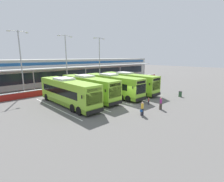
# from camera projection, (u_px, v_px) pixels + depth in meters

# --- Properties ---
(ground_plane) EXTENTS (200.00, 200.00, 0.00)m
(ground_plane) POSITION_uv_depth(u_px,v_px,m) (130.00, 104.00, 23.66)
(ground_plane) COLOR #605E5B
(terminal_building) EXTENTS (70.00, 13.00, 6.00)m
(terminal_building) POSITION_uv_depth(u_px,v_px,m) (48.00, 71.00, 41.90)
(terminal_building) COLOR silver
(terminal_building) RESTS_ON ground
(red_barrier_wall) EXTENTS (60.00, 0.40, 1.10)m
(red_barrier_wall) POSITION_uv_depth(u_px,v_px,m) (75.00, 87.00, 33.71)
(red_barrier_wall) COLOR maroon
(red_barrier_wall) RESTS_ON ground
(coach_bus_leftmost) EXTENTS (2.99, 12.17, 3.78)m
(coach_bus_leftmost) POSITION_uv_depth(u_px,v_px,m) (68.00, 93.00, 23.04)
(coach_bus_leftmost) COLOR #8CC633
(coach_bus_leftmost) RESTS_ON ground
(coach_bus_left_centre) EXTENTS (2.99, 12.17, 3.78)m
(coach_bus_left_centre) POSITION_uv_depth(u_px,v_px,m) (89.00, 88.00, 26.32)
(coach_bus_left_centre) COLOR #8CC633
(coach_bus_left_centre) RESTS_ON ground
(coach_bus_centre) EXTENTS (2.99, 12.17, 3.78)m
(coach_bus_centre) POSITION_uv_depth(u_px,v_px,m) (113.00, 86.00, 28.52)
(coach_bus_centre) COLOR #8CC633
(coach_bus_centre) RESTS_ON ground
(coach_bus_right_centre) EXTENTS (2.99, 12.17, 3.78)m
(coach_bus_right_centre) POSITION_uv_depth(u_px,v_px,m) (128.00, 83.00, 31.35)
(coach_bus_right_centre) COLOR #8CC633
(coach_bus_right_centre) RESTS_ON ground
(bay_stripe_far_west) EXTENTS (0.14, 13.00, 0.01)m
(bay_stripe_far_west) POSITION_uv_depth(u_px,v_px,m) (55.00, 108.00, 22.12)
(bay_stripe_far_west) COLOR silver
(bay_stripe_far_west) RESTS_ON ground
(bay_stripe_west) EXTENTS (0.14, 13.00, 0.01)m
(bay_stripe_west) POSITION_uv_depth(u_px,v_px,m) (81.00, 102.00, 24.99)
(bay_stripe_west) COLOR silver
(bay_stripe_west) RESTS_ON ground
(bay_stripe_mid_west) EXTENTS (0.14, 13.00, 0.01)m
(bay_stripe_mid_west) POSITION_uv_depth(u_px,v_px,m) (102.00, 97.00, 27.86)
(bay_stripe_mid_west) COLOR silver
(bay_stripe_mid_west) RESTS_ON ground
(bay_stripe_centre) EXTENTS (0.14, 13.00, 0.01)m
(bay_stripe_centre) POSITION_uv_depth(u_px,v_px,m) (119.00, 93.00, 30.74)
(bay_stripe_centre) COLOR silver
(bay_stripe_centre) RESTS_ON ground
(bay_stripe_mid_east) EXTENTS (0.14, 13.00, 0.01)m
(bay_stripe_mid_east) POSITION_uv_depth(u_px,v_px,m) (134.00, 90.00, 33.61)
(bay_stripe_mid_east) COLOR silver
(bay_stripe_mid_east) RESTS_ON ground
(pedestrian_with_handbag) EXTENTS (0.65, 0.39, 1.62)m
(pedestrian_with_handbag) POSITION_uv_depth(u_px,v_px,m) (142.00, 108.00, 19.07)
(pedestrian_with_handbag) COLOR #33333D
(pedestrian_with_handbag) RESTS_ON ground
(pedestrian_in_dark_coat) EXTENTS (0.53, 0.32, 1.62)m
(pedestrian_in_dark_coat) POSITION_uv_depth(u_px,v_px,m) (161.00, 103.00, 21.28)
(pedestrian_in_dark_coat) COLOR #4C4238
(pedestrian_in_dark_coat) RESTS_ON ground
(pedestrian_child) EXTENTS (0.32, 0.22, 1.00)m
(pedestrian_child) POSITION_uv_depth(u_px,v_px,m) (149.00, 101.00, 23.50)
(pedestrian_child) COLOR #33333D
(pedestrian_child) RESTS_ON ground
(lamp_post_west) EXTENTS (3.24, 0.28, 11.00)m
(lamp_post_west) POSITION_uv_depth(u_px,v_px,m) (21.00, 59.00, 28.57)
(lamp_post_west) COLOR #9E9EA3
(lamp_post_west) RESTS_ON ground
(lamp_post_centre) EXTENTS (3.24, 0.28, 11.00)m
(lamp_post_centre) POSITION_uv_depth(u_px,v_px,m) (66.00, 59.00, 34.60)
(lamp_post_centre) COLOR #9E9EA3
(lamp_post_centre) RESTS_ON ground
(lamp_post_east) EXTENTS (3.24, 0.28, 11.00)m
(lamp_post_east) POSITION_uv_depth(u_px,v_px,m) (100.00, 58.00, 39.02)
(lamp_post_east) COLOR #9E9EA3
(lamp_post_east) RESTS_ON ground
(litter_bin) EXTENTS (0.54, 0.54, 0.93)m
(litter_bin) POSITION_uv_depth(u_px,v_px,m) (180.00, 94.00, 28.13)
(litter_bin) COLOR #2D5133
(litter_bin) RESTS_ON ground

